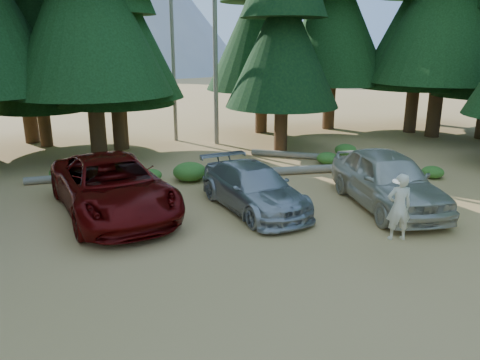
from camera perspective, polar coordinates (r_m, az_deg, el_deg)
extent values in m
plane|color=tan|center=(12.16, 8.62, -9.44)|extent=(160.00, 160.00, 0.00)
cylinder|color=#736C5C|center=(25.06, -3.07, 18.00)|extent=(0.24, 0.24, 12.00)
cylinder|color=#736C5C|center=(26.19, -8.21, 15.60)|extent=(0.20, 0.20, 10.00)
cone|color=gray|center=(105.12, -18.14, 18.13)|extent=(36.00, 36.00, 20.00)
imported|color=#590707|center=(15.36, -15.32, -0.70)|extent=(4.41, 7.04, 1.81)
imported|color=#A3A5AB|center=(15.24, 1.66, -0.95)|extent=(3.02, 5.32, 1.45)
imported|color=beige|center=(16.17, 17.51, 0.09)|extent=(2.77, 5.71, 1.88)
imported|color=beige|center=(12.11, 18.81, -3.13)|extent=(0.69, 0.51, 1.70)
cylinder|color=white|center=(11.96, 18.95, -0.16)|extent=(0.36, 0.36, 0.04)
cylinder|color=#736C5C|center=(19.63, -18.79, 0.37)|extent=(4.23, 0.46, 0.30)
cylinder|color=#736C5C|center=(22.47, 5.96, 3.11)|extent=(3.21, 2.25, 0.30)
cylinder|color=#736C5C|center=(19.63, 6.79, 1.20)|extent=(5.27, 0.68, 0.34)
ellipsoid|color=#31631D|center=(20.04, -20.86, 0.85)|extent=(1.00, 1.00, 0.55)
ellipsoid|color=#31631D|center=(18.85, -10.78, 0.58)|extent=(0.84, 0.84, 0.46)
ellipsoid|color=#31631D|center=(18.62, -6.14, 1.02)|extent=(1.33, 1.33, 0.73)
ellipsoid|color=#31631D|center=(18.69, -2.12, 0.96)|extent=(1.10, 1.10, 0.60)
ellipsoid|color=#31631D|center=(21.48, 10.61, 2.62)|extent=(0.97, 0.97, 0.53)
ellipsoid|color=#31631D|center=(23.23, 12.76, 3.58)|extent=(1.05, 1.05, 0.58)
ellipsoid|color=#31631D|center=(20.48, 22.43, 0.90)|extent=(0.88, 0.88, 0.48)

